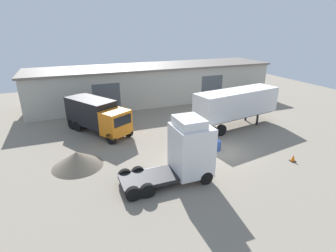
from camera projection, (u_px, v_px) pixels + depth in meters
The scene contains 8 objects.
ground_plane at pixel (223, 153), 21.73m from camera, with size 60.00×60.00×0.00m, color gray.
warehouse_building at pixel (154, 83), 36.00m from camera, with size 32.70×7.42×4.87m.
tractor_unit_white at pixel (186, 151), 17.33m from camera, with size 6.04×2.55×4.40m.
container_trailer_grey at pixel (236, 104), 26.41m from camera, with size 9.56×3.96×3.86m.
box_truck_orange at pixel (97, 114), 25.21m from camera, with size 5.68×7.32×3.26m.
gravel_pile at pixel (77, 159), 19.40m from camera, with size 3.74×3.74×1.19m.
oil_drum at pixel (217, 145), 21.98m from camera, with size 0.58×0.58×0.88m.
traffic_cone at pixel (293, 158), 20.24m from camera, with size 0.40×0.40×0.55m.
Camera 1 is at (-11.43, -16.44, 9.84)m, focal length 28.00 mm.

